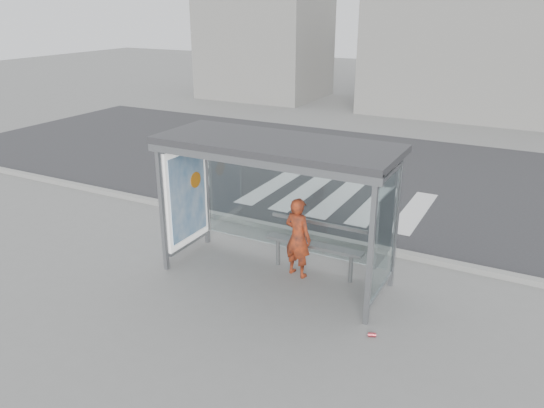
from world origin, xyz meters
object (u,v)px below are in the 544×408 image
at_px(bus_shelter, 259,172).
at_px(person, 298,237).
at_px(bench, 314,244).
at_px(soda_can, 372,335).

relative_size(bus_shelter, person, 2.77).
relative_size(bench, soda_can, 15.67).
height_order(bus_shelter, person, bus_shelter).
bearing_deg(bench, soda_can, -42.31).
xyz_separation_m(bus_shelter, soda_can, (2.57, -1.05, -1.95)).
distance_m(bench, soda_can, 2.28).
distance_m(person, bench, 0.37).
bearing_deg(person, soda_can, 158.93).
distance_m(bus_shelter, bench, 1.74).
xyz_separation_m(person, soda_can, (1.88, -1.27, -0.73)).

